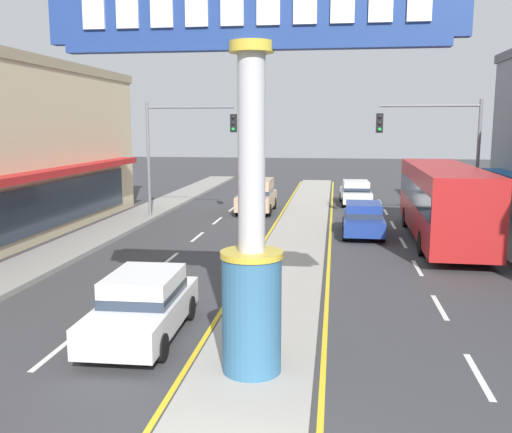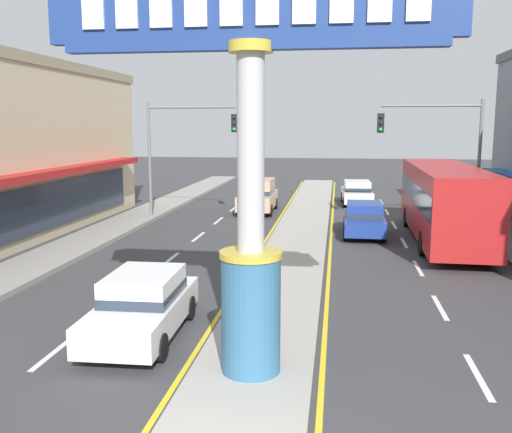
# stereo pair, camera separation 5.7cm
# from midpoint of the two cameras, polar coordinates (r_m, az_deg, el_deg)

# --- Properties ---
(median_strip) EXTENTS (2.47, 52.00, 0.14)m
(median_strip) POSITION_cam_midpoint_polar(r_m,az_deg,el_deg) (25.01, 4.37, -2.19)
(median_strip) COLOR #A39E93
(median_strip) RESTS_ON ground
(sidewalk_left) EXTENTS (2.30, 60.00, 0.18)m
(sidewalk_left) POSITION_cam_midpoint_polar(r_m,az_deg,el_deg) (25.32, -16.71, -2.37)
(sidewalk_left) COLOR gray
(sidewalk_left) RESTS_ON ground
(lane_markings) EXTENTS (9.21, 52.00, 0.01)m
(lane_markings) POSITION_cam_midpoint_polar(r_m,az_deg,el_deg) (23.70, 4.15, -2.99)
(lane_markings) COLOR silver
(lane_markings) RESTS_ON ground
(district_sign) EXTENTS (7.70, 1.24, 7.67)m
(district_sign) POSITION_cam_midpoint_polar(r_m,az_deg,el_deg) (10.75, -0.38, 4.44)
(district_sign) COLOR #33668C
(district_sign) RESTS_ON median_strip
(traffic_light_left_side) EXTENTS (4.86, 0.46, 6.20)m
(traffic_light_left_side) POSITION_cam_midpoint_polar(r_m,az_deg,el_deg) (29.98, -7.49, 7.69)
(traffic_light_left_side) COLOR slate
(traffic_light_left_side) RESTS_ON ground
(traffic_light_right_side) EXTENTS (4.86, 0.46, 6.20)m
(traffic_light_right_side) POSITION_cam_midpoint_polar(r_m,az_deg,el_deg) (28.32, 18.25, 7.22)
(traffic_light_right_side) COLOR slate
(traffic_light_right_side) RESTS_ON ground
(sedan_near_right_lane) EXTENTS (1.97, 4.37, 1.53)m
(sedan_near_right_lane) POSITION_cam_midpoint_polar(r_m,az_deg,el_deg) (36.33, 10.18, 2.41)
(sedan_near_right_lane) COLOR white
(sedan_near_right_lane) RESTS_ON ground
(sedan_far_right_lane) EXTENTS (1.93, 4.35, 1.53)m
(sedan_far_right_lane) POSITION_cam_midpoint_polar(r_m,az_deg,el_deg) (13.87, -11.23, -8.69)
(sedan_far_right_lane) COLOR white
(sedan_far_right_lane) RESTS_ON ground
(bus_near_left_lane) EXTENTS (2.75, 11.25, 3.26)m
(bus_near_left_lane) POSITION_cam_midpoint_polar(r_m,az_deg,el_deg) (25.63, 18.45, 1.71)
(bus_near_left_lane) COLOR #B21E1E
(bus_near_left_lane) RESTS_ON ground
(sedan_mid_left_lane) EXTENTS (1.87, 4.32, 1.53)m
(sedan_mid_left_lane) POSITION_cam_midpoint_polar(r_m,az_deg,el_deg) (26.20, 10.91, -0.22)
(sedan_mid_left_lane) COLOR navy
(sedan_mid_left_lane) RESTS_ON ground
(suv_far_left_oncoming) EXTENTS (1.99, 4.61, 1.90)m
(suv_far_left_oncoming) POSITION_cam_midpoint_polar(r_m,az_deg,el_deg) (32.72, 0.25, 2.16)
(suv_far_left_oncoming) COLOR tan
(suv_far_left_oncoming) RESTS_ON ground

